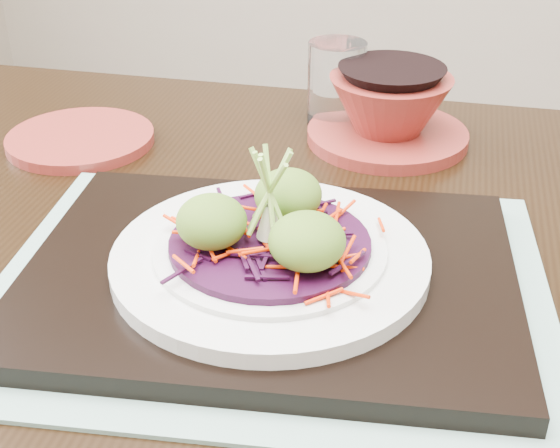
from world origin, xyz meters
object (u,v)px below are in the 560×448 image
at_px(water_glass, 336,83).
at_px(dining_table, 323,374).
at_px(terracotta_bowl_set, 389,113).
at_px(terracotta_side_plate, 81,139).
at_px(white_plate, 270,257).
at_px(serving_tray, 270,275).

bearing_deg(water_glass, dining_table, -73.12).
bearing_deg(terracotta_bowl_set, terracotta_side_plate, -157.19).
xyz_separation_m(terracotta_side_plate, water_glass, (0.23, 0.16, 0.04)).
distance_m(dining_table, white_plate, 0.13).
bearing_deg(white_plate, terracotta_bowl_set, 87.70).
relative_size(dining_table, white_plate, 5.55).
bearing_deg(white_plate, serving_tray, -80.54).
height_order(white_plate, terracotta_side_plate, white_plate).
xyz_separation_m(dining_table, white_plate, (-0.03, -0.03, 0.13)).
relative_size(dining_table, terracotta_bowl_set, 7.43).
relative_size(water_glass, terracotta_bowl_set, 0.51).
distance_m(water_glass, terracotta_bowl_set, 0.08).
xyz_separation_m(serving_tray, water_glass, (-0.06, 0.33, 0.03)).
height_order(serving_tray, water_glass, water_glass).
relative_size(serving_tray, white_plate, 1.54).
distance_m(serving_tray, water_glass, 0.33).
bearing_deg(terracotta_bowl_set, white_plate, -92.30).
relative_size(serving_tray, terracotta_side_plate, 2.36).
height_order(serving_tray, terracotta_side_plate, serving_tray).
relative_size(dining_table, serving_tray, 3.61).
distance_m(serving_tray, white_plate, 0.02).
bearing_deg(dining_table, serving_tray, -146.46).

